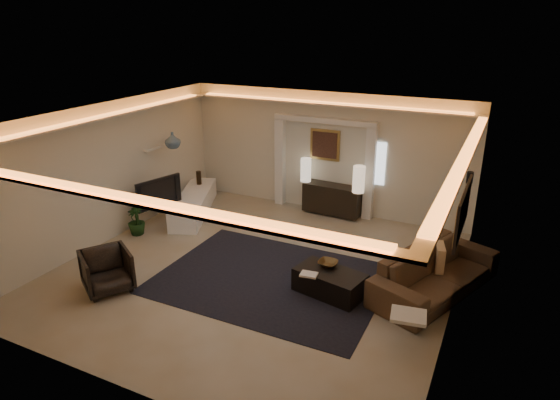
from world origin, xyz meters
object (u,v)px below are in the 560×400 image
at_px(coffee_table, 330,283).
at_px(armchair, 107,271).
at_px(sofa, 436,272).
at_px(console, 332,199).

bearing_deg(coffee_table, armchair, -144.09).
relative_size(sofa, armchair, 3.27).
relative_size(console, armchair, 1.75).
bearing_deg(armchair, console, 7.35).
xyz_separation_m(coffee_table, armchair, (-3.54, -1.56, 0.16)).
distance_m(console, sofa, 3.85).
distance_m(sofa, coffee_table, 1.83).
distance_m(coffee_table, armchair, 3.87).
distance_m(sofa, armchair, 5.69).
bearing_deg(console, armchair, -111.87).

